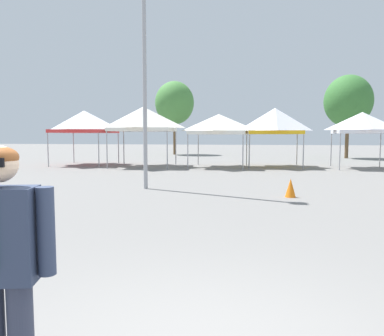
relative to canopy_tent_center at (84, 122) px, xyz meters
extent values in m
cylinder|color=#9E9EA3|center=(-1.59, -1.56, -1.58)|extent=(0.06, 0.06, 2.19)
cylinder|color=#9E9EA3|center=(1.56, -1.59, -1.58)|extent=(0.06, 0.06, 2.19)
cylinder|color=#9E9EA3|center=(-1.56, 1.59, -1.58)|extent=(0.06, 0.06, 2.19)
cylinder|color=#9E9EA3|center=(1.59, 1.56, -1.58)|extent=(0.06, 0.06, 2.19)
pyramid|color=white|center=(0.00, 0.00, 0.10)|extent=(3.34, 3.34, 1.17)
cube|color=red|center=(0.00, 0.00, -0.58)|extent=(3.31, 3.31, 0.20)
cylinder|color=#9E9EA3|center=(2.39, -2.42, -1.54)|extent=(0.06, 0.06, 2.27)
cylinder|color=#9E9EA3|center=(5.72, -2.22, -1.54)|extent=(0.06, 0.06, 2.27)
cylinder|color=#9E9EA3|center=(2.19, 0.91, -1.54)|extent=(0.06, 0.06, 2.27)
cylinder|color=#9E9EA3|center=(5.52, 1.12, -1.54)|extent=(0.06, 0.06, 2.27)
pyramid|color=white|center=(3.96, -0.65, 0.21)|extent=(3.72, 3.72, 1.22)
cube|color=white|center=(3.96, -0.65, -0.50)|extent=(3.68, 3.68, 0.20)
cylinder|color=#9E9EA3|center=(6.79, -1.85, -1.63)|extent=(0.06, 0.06, 2.09)
cylinder|color=#9E9EA3|center=(9.77, -2.00, -1.63)|extent=(0.06, 0.06, 2.09)
cylinder|color=#9E9EA3|center=(6.94, 1.13, -1.63)|extent=(0.06, 0.06, 2.09)
cylinder|color=#9E9EA3|center=(9.92, 0.98, -1.63)|extent=(0.06, 0.06, 2.09)
pyramid|color=white|center=(8.35, -0.44, -0.11)|extent=(3.29, 3.29, 0.95)
cube|color=white|center=(8.35, -0.44, -0.68)|extent=(3.26, 3.26, 0.20)
cylinder|color=#9E9EA3|center=(10.09, -1.09, -1.62)|extent=(0.06, 0.06, 2.11)
cylinder|color=#9E9EA3|center=(12.97, -1.09, -1.62)|extent=(0.06, 0.06, 2.11)
cylinder|color=#9E9EA3|center=(10.09, 1.79, -1.62)|extent=(0.06, 0.06, 2.11)
cylinder|color=#9E9EA3|center=(12.97, 1.79, -1.62)|extent=(0.06, 0.06, 2.11)
pyramid|color=white|center=(11.53, 0.35, 0.08)|extent=(3.03, 3.03, 1.30)
cube|color=yellow|center=(11.53, 0.35, -0.67)|extent=(3.00, 3.00, 0.20)
cylinder|color=#9E9EA3|center=(14.79, -1.33, -1.60)|extent=(0.06, 0.06, 2.14)
cylinder|color=#9E9EA3|center=(14.90, 1.38, -1.60)|extent=(0.06, 0.06, 2.14)
cylinder|color=#9E9EA3|center=(17.61, 1.28, -1.60)|extent=(0.06, 0.06, 2.14)
pyramid|color=white|center=(16.20, -0.02, -0.05)|extent=(2.95, 2.95, 0.97)
cube|color=white|center=(16.20, -0.02, -0.64)|extent=(2.93, 2.93, 0.20)
cube|color=#2D3851|center=(8.66, -19.78, -1.45)|extent=(0.46, 0.33, 0.60)
cylinder|color=#2D3851|center=(8.93, -19.72, -1.43)|extent=(0.11, 0.11, 0.56)
cylinder|color=#9E9EA3|center=(6.61, -9.47, 1.99)|extent=(0.14, 0.14, 9.32)
cylinder|color=brown|center=(17.75, 9.62, -1.14)|extent=(0.28, 0.28, 3.05)
ellipsoid|color=#387233|center=(17.75, 9.62, 1.87)|extent=(3.73, 3.73, 4.10)
cylinder|color=brown|center=(2.94, 13.27, -0.95)|extent=(0.28, 0.28, 3.43)
ellipsoid|color=#47843D|center=(2.94, 13.27, 2.24)|extent=(3.69, 3.69, 4.06)
cone|color=orange|center=(11.37, -10.52, -2.39)|extent=(0.32, 0.32, 0.56)
camera|label=1|loc=(10.19, -21.84, -0.83)|focal=34.92mm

